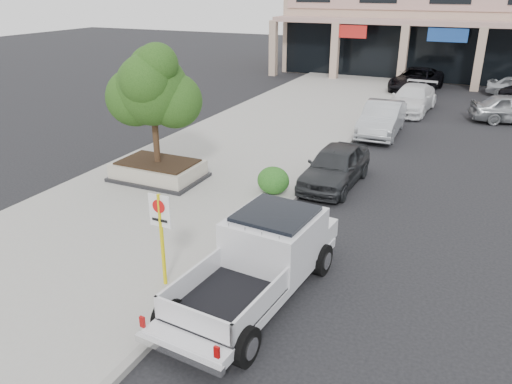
% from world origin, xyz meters
% --- Properties ---
extents(ground, '(120.00, 120.00, 0.00)m').
position_xyz_m(ground, '(0.00, 0.00, 0.00)').
color(ground, black).
rests_on(ground, ground).
extents(sidewalk, '(8.00, 52.00, 0.15)m').
position_xyz_m(sidewalk, '(-5.50, 6.00, 0.07)').
color(sidewalk, gray).
rests_on(sidewalk, ground).
extents(curb, '(0.20, 52.00, 0.15)m').
position_xyz_m(curb, '(-1.55, 6.00, 0.07)').
color(curb, gray).
rests_on(curb, ground).
extents(planter, '(3.20, 2.20, 0.68)m').
position_xyz_m(planter, '(-6.62, 3.67, 0.48)').
color(planter, black).
rests_on(planter, sidewalk).
extents(planter_tree, '(2.90, 2.55, 4.00)m').
position_xyz_m(planter_tree, '(-6.48, 3.82, 3.41)').
color(planter_tree, '#312313').
rests_on(planter_tree, planter).
extents(no_parking_sign, '(0.55, 0.09, 2.30)m').
position_xyz_m(no_parking_sign, '(-2.43, -2.06, 1.63)').
color(no_parking_sign, yellow).
rests_on(no_parking_sign, sidewalk).
extents(hedge, '(1.10, 0.99, 0.93)m').
position_xyz_m(hedge, '(-2.28, 4.14, 0.62)').
color(hedge, '#1A4E16').
rests_on(hedge, sidewalk).
extents(pickup_truck, '(2.61, 5.89, 1.80)m').
position_xyz_m(pickup_truck, '(-0.35, -1.56, 0.90)').
color(pickup_truck, silver).
rests_on(pickup_truck, ground).
extents(curb_car_a, '(1.86, 4.30, 1.44)m').
position_xyz_m(curb_car_a, '(-0.71, 6.14, 0.72)').
color(curb_car_a, '#282A2D').
rests_on(curb_car_a, ground).
extents(curb_car_b, '(1.79, 4.80, 1.57)m').
position_xyz_m(curb_car_b, '(-0.56, 13.50, 0.78)').
color(curb_car_b, '#ADB1B5').
rests_on(curb_car_b, ground).
extents(curb_car_c, '(2.43, 5.24, 1.48)m').
position_xyz_m(curb_car_c, '(0.03, 18.95, 0.74)').
color(curb_car_c, white).
rests_on(curb_car_c, ground).
extents(curb_car_d, '(3.29, 5.91, 1.56)m').
position_xyz_m(curb_car_d, '(-0.65, 25.14, 0.78)').
color(curb_car_d, black).
rests_on(curb_car_d, ground).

